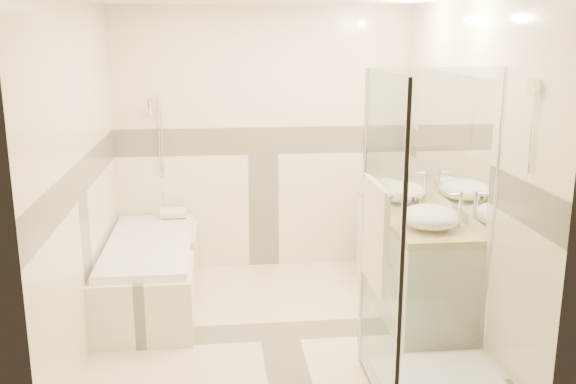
{
  "coord_description": "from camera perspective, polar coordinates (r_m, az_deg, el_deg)",
  "views": [
    {
      "loc": [
        -0.44,
        -4.55,
        2.24
      ],
      "look_at": [
        0.1,
        0.25,
        1.05
      ],
      "focal_mm": 40.0,
      "sensor_mm": 36.0,
      "label": 1
    }
  ],
  "objects": [
    {
      "name": "folded_towels",
      "position": [
        5.93,
        8.85,
        0.55
      ],
      "size": [
        0.17,
        0.27,
        0.09
      ],
      "primitive_type": "cube",
      "rotation": [
        0.0,
        0.0,
        0.01
      ],
      "color": "white",
      "rests_on": "vanity"
    },
    {
      "name": "faucet_near",
      "position": [
        5.61,
        12.06,
        0.76
      ],
      "size": [
        0.11,
        0.03,
        0.26
      ],
      "color": "silver",
      "rests_on": "vanity"
    },
    {
      "name": "amenity_bottle_b",
      "position": [
        5.21,
        11.06,
        -1.15
      ],
      "size": [
        0.1,
        0.1,
        0.13
      ],
      "primitive_type": "imported",
      "rotation": [
        0.0,
        0.0,
        0.0
      ],
      "color": "black",
      "rests_on": "vanity"
    },
    {
      "name": "rolled_towel",
      "position": [
        6.09,
        -10.13,
        -1.86
      ],
      "size": [
        0.24,
        0.11,
        0.11
      ],
      "primitive_type": "cylinder",
      "rotation": [
        0.0,
        1.57,
        0.0
      ],
      "color": "white",
      "rests_on": "bathtub"
    },
    {
      "name": "vessel_sink_near",
      "position": [
        5.56,
        9.91,
        0.08
      ],
      "size": [
        0.44,
        0.44,
        0.18
      ],
      "primitive_type": "ellipsoid",
      "color": "white",
      "rests_on": "vanity"
    },
    {
      "name": "shower_enclosure",
      "position": [
        4.17,
        12.16,
        -11.04
      ],
      "size": [
        0.96,
        0.93,
        2.04
      ],
      "color": "beige",
      "rests_on": "ground"
    },
    {
      "name": "room",
      "position": [
        4.69,
        -0.22,
        1.77
      ],
      "size": [
        2.82,
        3.02,
        2.52
      ],
      "color": "beige",
      "rests_on": "ground"
    },
    {
      "name": "faucet_far",
      "position": [
        4.88,
        14.98,
        -1.3
      ],
      "size": [
        0.11,
        0.03,
        0.27
      ],
      "color": "silver",
      "rests_on": "vanity"
    },
    {
      "name": "amenity_bottle_a",
      "position": [
        5.12,
        11.39,
        -1.34
      ],
      "size": [
        0.08,
        0.08,
        0.15
      ],
      "primitive_type": "imported",
      "rotation": [
        0.0,
        0.0,
        -0.14
      ],
      "color": "black",
      "rests_on": "vanity"
    },
    {
      "name": "vessel_sink_far",
      "position": [
        4.82,
        12.54,
        -2.17
      ],
      "size": [
        0.44,
        0.44,
        0.17
      ],
      "primitive_type": "ellipsoid",
      "color": "white",
      "rests_on": "vanity"
    },
    {
      "name": "bathtub",
      "position": [
        5.58,
        -12.11,
        -6.76
      ],
      "size": [
        0.75,
        1.7,
        0.56
      ],
      "color": "beige",
      "rests_on": "ground"
    },
    {
      "name": "vanity",
      "position": [
        5.41,
        10.86,
        -6.02
      ],
      "size": [
        0.58,
        1.62,
        0.85
      ],
      "color": "silver",
      "rests_on": "ground"
    }
  ]
}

